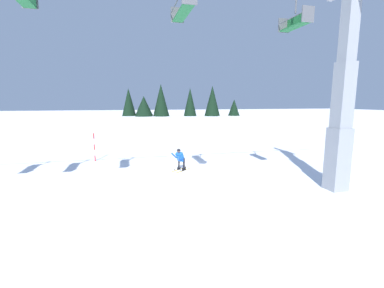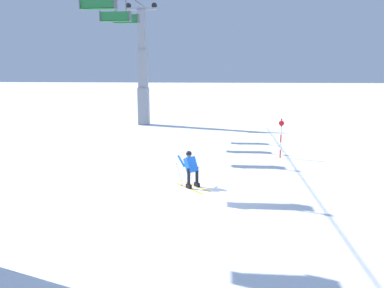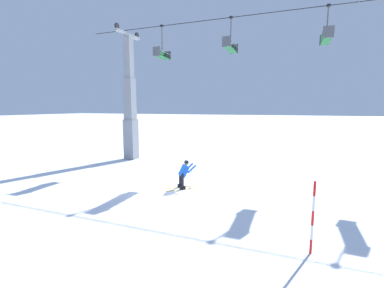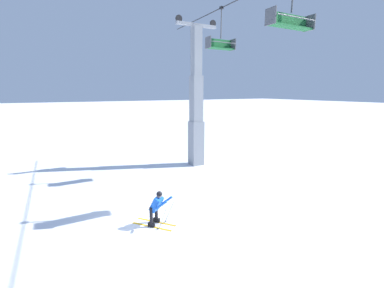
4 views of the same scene
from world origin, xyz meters
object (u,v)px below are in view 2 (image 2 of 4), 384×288
(chairlift_seat_fourth, at_px, (115,16))
(skier_carving_main, at_px, (191,167))
(lift_tower_far, at_px, (143,76))
(chairlift_seat_middle, at_px, (98,3))
(chairlift_seat_farthest, at_px, (126,18))
(trail_marker_pole, at_px, (281,137))

(chairlift_seat_fourth, bearing_deg, skier_carving_main, -150.48)
(lift_tower_far, relative_size, chairlift_seat_middle, 4.88)
(chairlift_seat_middle, xyz_separation_m, chairlift_seat_fourth, (3.41, -0.00, -0.22))
(chairlift_seat_middle, bearing_deg, chairlift_seat_farthest, -0.00)
(chairlift_seat_middle, height_order, trail_marker_pole, chairlift_seat_middle)
(chairlift_seat_middle, distance_m, chairlift_seat_farthest, 6.17)
(skier_carving_main, distance_m, trail_marker_pole, 7.20)
(lift_tower_far, distance_m, trail_marker_pole, 16.10)
(chairlift_seat_fourth, height_order, chairlift_seat_farthest, same)
(skier_carving_main, xyz_separation_m, chairlift_seat_farthest, (12.77, 5.67, 7.38))
(skier_carving_main, bearing_deg, trail_marker_pole, -37.22)
(chairlift_seat_fourth, distance_m, chairlift_seat_farthest, 2.77)
(trail_marker_pole, bearing_deg, lift_tower_far, 39.29)
(lift_tower_far, relative_size, chairlift_seat_fourth, 4.36)
(lift_tower_far, height_order, chairlift_seat_middle, lift_tower_far)
(skier_carving_main, distance_m, lift_tower_far, 19.13)
(skier_carving_main, height_order, chairlift_seat_farthest, chairlift_seat_farthest)
(chairlift_seat_middle, relative_size, chairlift_seat_farthest, 0.98)
(chairlift_seat_middle, bearing_deg, trail_marker_pole, -94.94)
(skier_carving_main, xyz_separation_m, trail_marker_pole, (5.73, -4.35, 0.31))
(skier_carving_main, height_order, chairlift_seat_fourth, chairlift_seat_fourth)
(chairlift_seat_middle, bearing_deg, chairlift_seat_fourth, -0.00)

